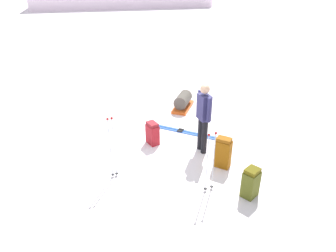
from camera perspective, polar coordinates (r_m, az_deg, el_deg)
name	(u,v)px	position (r m, az deg, el deg)	size (l,w,h in m)	color
ground_plane	(168,152)	(7.70, 0.00, -4.62)	(80.00, 80.00, 0.00)	white
skier_standing	(204,115)	(7.34, 6.40, 1.99)	(0.28, 0.56, 1.70)	black
ski_pair_near	(180,131)	(8.59, 2.25, -0.89)	(1.74, 1.26, 0.05)	#2855AB
backpack_large_dark	(153,133)	(7.90, -2.80, -1.33)	(0.33, 0.40, 0.58)	maroon
backpack_bright	(223,153)	(7.10, 9.82, -4.73)	(0.41, 0.39, 0.72)	#8E4E0B
backpack_small_spare	(251,183)	(6.40, 14.62, -9.84)	(0.40, 0.38, 0.63)	#4E5219
ski_poles_planted_near	(210,160)	(6.14, 7.63, -6.00)	(0.21, 0.11, 1.31)	#B2B7BD
ski_poles_planted_far	(112,145)	(6.55, -10.01, -3.42)	(0.15, 0.09, 1.40)	#AFB5C0
gear_sled	(183,102)	(9.86, 2.70, 4.39)	(0.88, 1.12, 0.49)	#D8541A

